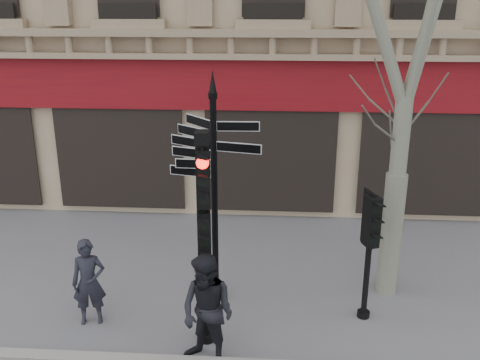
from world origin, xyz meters
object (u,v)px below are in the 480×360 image
object	(u,v)px
traffic_signal_secondary	(370,235)
fingerpost	(214,151)
traffic_signal_main	(204,215)
pedestrian_a	(89,282)
pedestrian_b	(208,312)

from	to	relation	value
traffic_signal_secondary	fingerpost	bearing A→B (deg)	150.89
traffic_signal_main	traffic_signal_secondary	distance (m)	3.05
traffic_signal_secondary	traffic_signal_main	bearing A→B (deg)	179.73
fingerpost	pedestrian_a	world-z (taller)	fingerpost
fingerpost	pedestrian_b	distance (m)	2.91
pedestrian_a	pedestrian_b	distance (m)	2.51
pedestrian_a	traffic_signal_main	bearing A→B (deg)	-24.76
traffic_signal_secondary	pedestrian_a	bearing A→B (deg)	167.24
fingerpost	traffic_signal_secondary	distance (m)	3.17
pedestrian_a	pedestrian_b	world-z (taller)	pedestrian_b
pedestrian_a	pedestrian_b	size ratio (longest dim) A/B	0.85
fingerpost	pedestrian_a	bearing A→B (deg)	-131.82
traffic_signal_main	pedestrian_a	size ratio (longest dim) A/B	2.29
fingerpost	traffic_signal_main	size ratio (longest dim) A/B	1.20
traffic_signal_main	pedestrian_b	distance (m)	1.53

